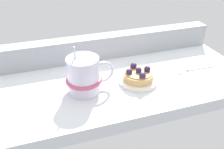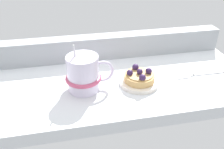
% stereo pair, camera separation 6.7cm
% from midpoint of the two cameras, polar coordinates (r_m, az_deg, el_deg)
% --- Properties ---
extents(ground_plane, '(0.82, 0.36, 0.04)m').
position_cam_midpoint_polar(ground_plane, '(0.73, 3.64, -2.47)').
color(ground_plane, silver).
extents(window_rail_back, '(0.81, 0.05, 0.08)m').
position_cam_midpoint_polar(window_rail_back, '(0.84, 1.06, 6.57)').
color(window_rail_back, '#9EA3A8').
rests_on(window_rail_back, ground_plane).
extents(dessert_plate, '(0.11, 0.11, 0.01)m').
position_cam_midpoint_polar(dessert_plate, '(0.71, 9.06, -1.88)').
color(dessert_plate, silver).
rests_on(dessert_plate, ground_plane).
extents(raspberry_tart, '(0.09, 0.09, 0.04)m').
position_cam_midpoint_polar(raspberry_tart, '(0.70, 9.18, -0.50)').
color(raspberry_tart, tan).
rests_on(raspberry_tart, dessert_plate).
extents(coffee_mug, '(0.14, 0.10, 0.14)m').
position_cam_midpoint_polar(coffee_mug, '(0.66, -3.71, 0.06)').
color(coffee_mug, silver).
rests_on(coffee_mug, ground_plane).
extents(dessert_fork, '(0.16, 0.02, 0.01)m').
position_cam_midpoint_polar(dessert_fork, '(0.80, 22.19, 0.02)').
color(dessert_fork, silver).
rests_on(dessert_fork, ground_plane).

